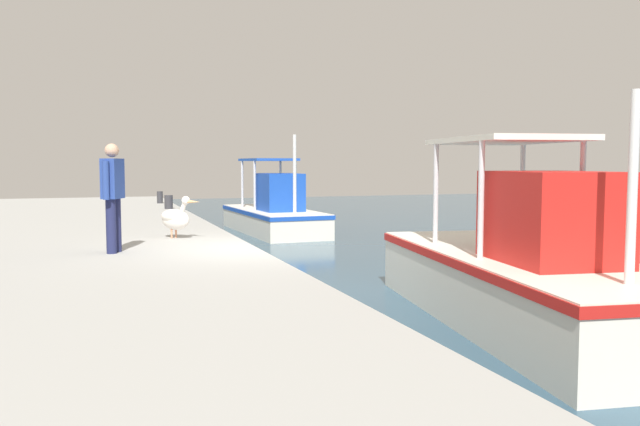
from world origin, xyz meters
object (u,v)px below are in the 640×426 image
object	(u,v)px
fishing_boat_second	(524,273)
mooring_bollard_second	(169,202)
fisherman_standing	(113,192)
fishing_boat_nearest	(274,213)
pelican	(175,218)
mooring_bollard_nearest	(160,197)

from	to	relation	value
fishing_boat_second	mooring_bollard_second	xyz separation A→B (m)	(-13.37, -3.43, 0.29)
mooring_bollard_second	fishing_boat_second	bearing A→B (deg)	14.39
fisherman_standing	mooring_bollard_second	size ratio (longest dim) A/B	4.07
fishing_boat_nearest	pelican	size ratio (longest dim) A/B	6.68
fishing_boat_nearest	fisherman_standing	xyz separation A→B (m)	(9.14, -5.13, 1.14)
fisherman_standing	mooring_bollard_second	distance (m)	10.10
fishing_boat_nearest	fisherman_standing	size ratio (longest dim) A/B	3.28
mooring_bollard_nearest	mooring_bollard_second	distance (m)	2.99
fishing_boat_second	mooring_bollard_nearest	bearing A→B (deg)	-168.16
fishing_boat_nearest	fishing_boat_second	xyz separation A→B (m)	(12.61, 0.18, 0.10)
pelican	mooring_bollard_second	bearing A→B (deg)	175.01
fisherman_standing	mooring_bollard_nearest	xyz separation A→B (m)	(-12.88, 1.88, -0.76)
fisherman_standing	fishing_boat_nearest	bearing A→B (deg)	150.67
fishing_boat_second	mooring_bollard_nearest	size ratio (longest dim) A/B	14.89
mooring_bollard_nearest	mooring_bollard_second	xyz separation A→B (m)	(2.99, -0.00, 0.00)
fishing_boat_second	fisherman_standing	size ratio (longest dim) A/B	3.65
fishing_boat_second	pelican	size ratio (longest dim) A/B	7.44
pelican	fisherman_standing	distance (m)	2.15
pelican	mooring_bollard_nearest	size ratio (longest dim) A/B	2.00
pelican	mooring_bollard_nearest	bearing A→B (deg)	176.34
fisherman_standing	mooring_bollard_second	bearing A→B (deg)	169.22
fishing_boat_nearest	pelican	distance (m)	8.44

